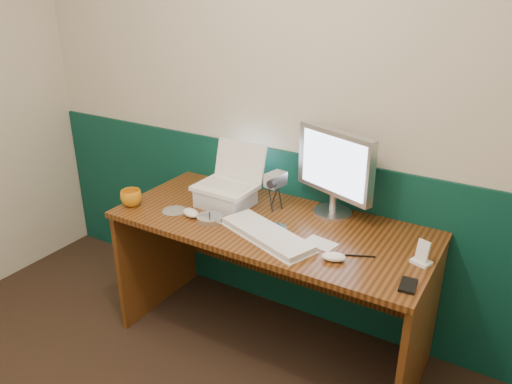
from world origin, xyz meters
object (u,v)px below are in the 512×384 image
Objects in this scene: mug at (131,198)px; laptop at (225,167)px; desk at (271,286)px; monitor at (335,172)px; keyboard at (267,235)px; camcorder at (275,191)px.

laptop is at bearing 31.49° from mug.
laptop is (-0.31, 0.05, 0.59)m from desk.
monitor is (0.22, 0.25, 0.61)m from desk.
keyboard is at bearing -68.02° from desk.
camcorder is (0.25, 0.10, -0.11)m from laptop.
camcorder is at bearing -140.05° from monitor.
desk is 3.22× the size of keyboard.
desk is 3.45× the size of monitor.
laptop reaches higher than mug.
desk is 0.67m from laptop.
laptop reaches higher than desk.
monitor is at bearing 30.48° from camcorder.
camcorder is at bearing 112.51° from desk.
keyboard is (-0.16, -0.40, -0.22)m from monitor.
monitor is at bearing 25.47° from mug.
mug is at bearing -155.39° from keyboard.
monitor is at bearing 88.67° from keyboard.
mug is at bearing -134.06° from monitor.
laptop is at bearing 170.60° from desk.
monitor reaches higher than mug.
laptop is 0.57m from monitor.
camcorder is at bearing 132.71° from keyboard.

